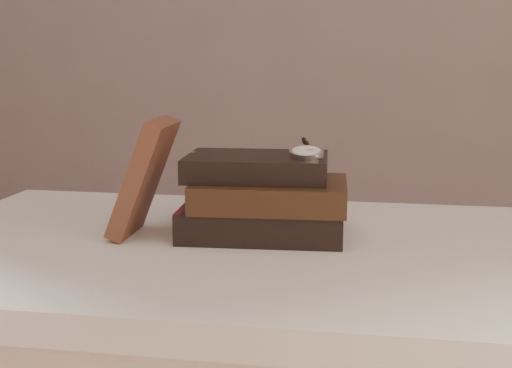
# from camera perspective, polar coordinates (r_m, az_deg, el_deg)

# --- Properties ---
(table) EXTENTS (1.00, 0.60, 0.75)m
(table) POSITION_cam_1_polar(r_m,az_deg,el_deg) (1.02, -0.19, -9.80)
(table) COLOR silver
(table) RESTS_ON ground
(book_stack) EXTENTS (0.25, 0.18, 0.12)m
(book_stack) POSITION_cam_1_polar(r_m,az_deg,el_deg) (1.02, 0.63, -1.16)
(book_stack) COLOR black
(book_stack) RESTS_ON table
(journal) EXTENTS (0.09, 0.11, 0.17)m
(journal) POSITION_cam_1_polar(r_m,az_deg,el_deg) (1.02, -9.11, 0.54)
(journal) COLOR #3F2118
(journal) RESTS_ON table
(pocket_watch) EXTENTS (0.05, 0.15, 0.02)m
(pocket_watch) POSITION_cam_1_polar(r_m,az_deg,el_deg) (0.99, 4.10, 2.60)
(pocket_watch) COLOR silver
(pocket_watch) RESTS_ON book_stack
(eyeglasses) EXTENTS (0.10, 0.12, 0.05)m
(eyeglasses) POSITION_cam_1_polar(r_m,az_deg,el_deg) (1.10, -3.27, 0.38)
(eyeglasses) COLOR silver
(eyeglasses) RESTS_ON book_stack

